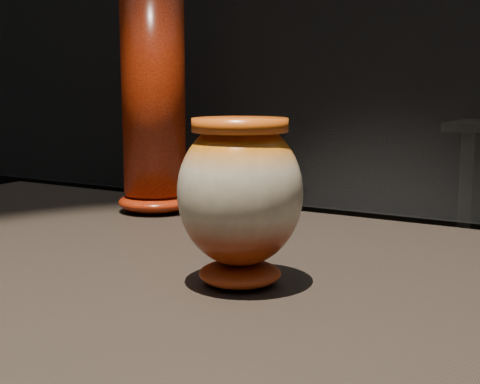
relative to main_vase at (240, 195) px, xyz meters
The scene contains 2 objects.
main_vase is the anchor object (origin of this frame).
tall_vase 0.49m from the main_vase, 139.43° to the left, with size 0.14×0.14×0.43m.
Camera 1 is at (0.26, -0.69, 1.13)m, focal length 50.00 mm.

